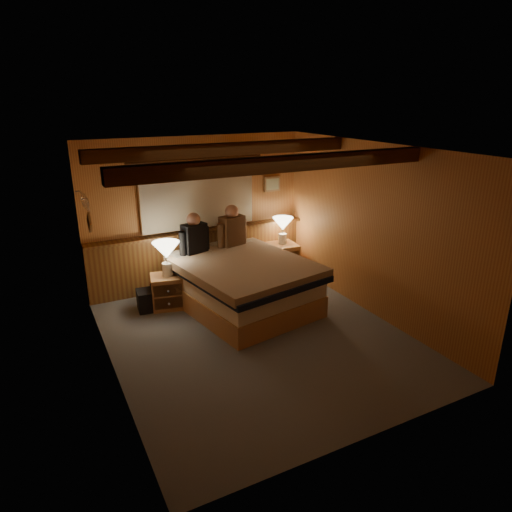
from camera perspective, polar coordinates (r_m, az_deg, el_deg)
floor at (r=6.02m, az=0.17°, el=-10.12°), size 4.20×4.20×0.00m
ceiling at (r=5.27m, az=0.20°, el=13.24°), size 4.20×4.20×0.00m
wall_back at (r=7.38m, az=-7.34°, el=5.40°), size 3.60×0.00×3.60m
wall_left at (r=5.02m, az=-18.44°, el=-2.26°), size 0.00×4.20×4.20m
wall_right at (r=6.52m, az=14.42°, el=3.05°), size 0.00×4.20×4.20m
wall_front at (r=3.93m, az=14.51°, el=-7.99°), size 3.60×0.00×3.60m
wainscot at (r=7.53m, az=-6.94°, el=0.01°), size 3.60×0.23×0.94m
curtain_window at (r=7.25m, az=-7.25°, el=7.75°), size 2.18×0.09×1.11m
ceiling_beams at (r=5.41m, az=-0.55°, el=12.44°), size 3.60×1.65×0.16m
coat_rail at (r=6.40m, az=-20.53°, el=6.47°), size 0.05×0.55×0.24m
framed_print at (r=7.84m, az=2.02°, el=8.97°), size 0.30×0.04×0.25m
bed at (r=6.69m, az=-1.82°, el=-3.40°), size 1.94×2.35×0.72m
nightstand_left at (r=6.85m, az=-11.03°, el=-4.38°), size 0.52×0.49×0.49m
nightstand_right at (r=7.88m, az=3.12°, el=-0.50°), size 0.56×0.51×0.57m
lamp_left at (r=6.64m, az=-11.15°, el=0.47°), size 0.39×0.39×0.51m
lamp_right at (r=7.74m, az=3.37°, el=3.84°), size 0.35×0.35×0.46m
person_left at (r=6.92m, az=-7.73°, el=2.46°), size 0.51×0.30×0.64m
person_right at (r=7.22m, az=-3.01°, el=3.44°), size 0.54×0.31×0.68m
duffel_bag at (r=6.87m, az=-12.49°, el=-5.22°), size 0.54×0.35×0.36m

